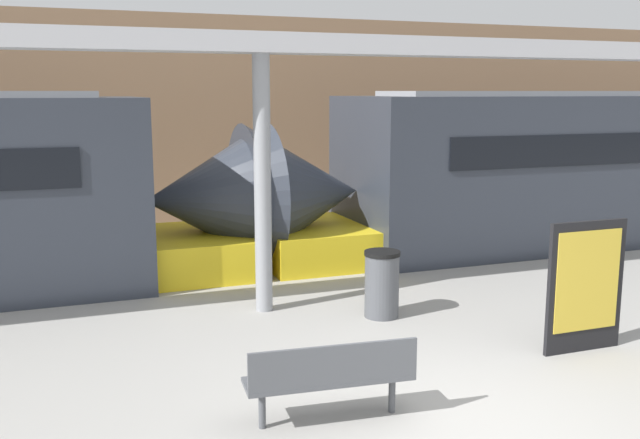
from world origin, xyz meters
TOP-DOWN VIEW (x-y plane):
  - ground_plane at (0.00, 0.00)m, footprint 60.00×60.00m
  - station_wall at (0.00, 11.84)m, footprint 56.00×0.20m
  - train_left at (8.58, 6.99)m, footprint 17.75×2.93m
  - bench_near at (-1.16, 0.57)m, footprint 1.69×0.59m
  - trash_bin at (0.74, 3.44)m, footprint 0.51×0.51m
  - poster_board at (2.49, 1.32)m, footprint 1.11×0.07m
  - support_column_near at (-0.76, 4.33)m, footprint 0.25×0.25m
  - canopy_beam at (-0.76, 4.33)m, footprint 28.00×0.60m

SIDE VIEW (x-z plane):
  - ground_plane at x=0.00m, z-range 0.00..0.00m
  - trash_bin at x=0.74m, z-range 0.00..0.97m
  - bench_near at x=-1.16m, z-range 0.08..0.92m
  - poster_board at x=2.49m, z-range 0.01..1.66m
  - train_left at x=8.58m, z-range -0.07..3.13m
  - support_column_near at x=-0.76m, z-range 0.00..3.72m
  - station_wall at x=0.00m, z-range 0.00..5.00m
  - canopy_beam at x=-0.76m, z-range 3.72..4.00m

